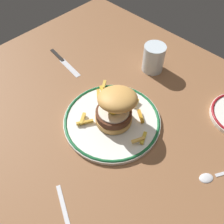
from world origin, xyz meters
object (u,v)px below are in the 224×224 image
dinner_plate (112,120)px  water_glass (153,59)px  spoon (212,176)px  knife (62,60)px  burger (116,107)px  fork (66,216)px

dinner_plate → water_glass: bearing=103.2°
dinner_plate → spoon: bearing=10.1°
spoon → knife: bearing=178.3°
burger → knife: size_ratio=0.85×
burger → knife: burger is taller
dinner_plate → burger: bearing=31.0°
water_glass → dinner_plate: bearing=-76.8°
fork → burger: bearing=111.0°
dinner_plate → water_glass: water_glass is taller
water_glass → spoon: bearing=-30.3°
water_glass → fork: (17.02, -51.71, -3.89)cm
knife → water_glass: bearing=36.4°
knife → spoon: 60.79cm
fork → knife: knife is taller
burger → dinner_plate: bearing=-149.0°
knife → spoon: (60.76, -1.84, 0.10)cm
fork → water_glass: bearing=108.2°
dinner_plate → fork: (10.96, -25.90, -0.66)cm
water_glass → fork: size_ratio=0.68×
burger → water_glass: 26.40cm
burger → knife: (-32.35, 6.53, -6.83)cm
burger → fork: burger is taller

